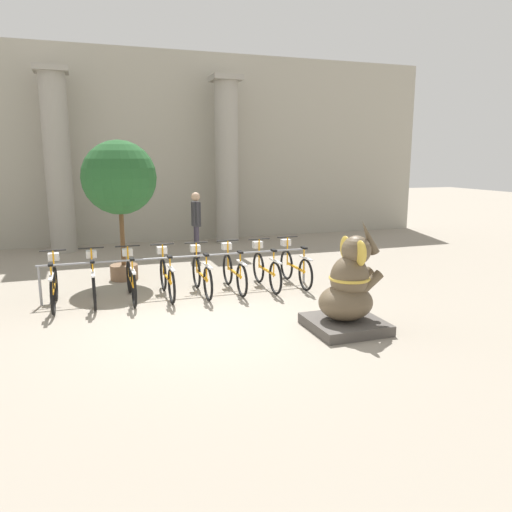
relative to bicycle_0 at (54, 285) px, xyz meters
name	(u,v)px	position (x,y,z in m)	size (l,w,h in m)	color
ground_plane	(209,322)	(2.47, -1.82, -0.40)	(60.00, 60.00, 0.00)	gray
building_facade	(142,148)	(2.47, 6.78, 2.60)	(20.00, 0.20, 6.00)	#A39E8E
column_left	(58,160)	(-0.01, 5.78, 2.22)	(0.91, 0.91, 5.16)	gray
column_right	(227,160)	(4.96, 5.78, 2.22)	(0.91, 0.91, 5.16)	gray
bike_rack	(183,262)	(2.43, 0.13, 0.24)	(5.45, 0.05, 0.77)	gray
bicycle_0	(54,285)	(0.00, 0.00, 0.00)	(0.48, 1.70, 0.99)	black
bicycle_1	(93,282)	(0.69, 0.04, 0.00)	(0.48, 1.70, 0.99)	black
bicycle_2	(131,279)	(1.39, 0.02, 0.00)	(0.48, 1.70, 0.99)	black
bicycle_3	(167,276)	(2.08, 0.02, 0.00)	(0.48, 1.70, 0.99)	black
bicycle_4	(201,274)	(2.77, -0.01, 0.00)	(0.48, 1.70, 0.99)	black
bicycle_5	(234,271)	(3.47, 0.03, 0.00)	(0.48, 1.70, 0.99)	black
bicycle_6	(266,269)	(4.16, -0.01, 0.00)	(0.48, 1.70, 0.99)	black
bicycle_7	(295,266)	(4.85, 0.05, 0.00)	(0.48, 1.70, 0.99)	black
elephant_statue	(348,293)	(4.50, -2.88, 0.20)	(1.14, 1.14, 1.78)	#4C4742
person_pedestrian	(196,218)	(3.47, 3.60, 0.69)	(0.24, 0.47, 1.79)	#383342
potted_tree	(119,180)	(1.38, 1.72, 1.82)	(1.62, 1.62, 3.09)	brown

